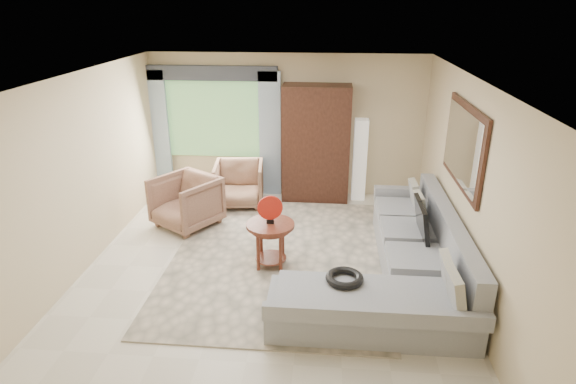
# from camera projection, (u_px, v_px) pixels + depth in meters

# --- Properties ---
(ground) EXTENTS (6.00, 6.00, 0.00)m
(ground) POSITION_uv_depth(u_px,v_px,m) (268.00, 272.00, 6.55)
(ground) COLOR silver
(ground) RESTS_ON ground
(area_rug) EXTENTS (3.02, 4.02, 0.02)m
(area_rug) POSITION_uv_depth(u_px,v_px,m) (278.00, 257.00, 6.93)
(area_rug) COLOR #BFAE97
(area_rug) RESTS_ON ground
(sectional_sofa) EXTENTS (2.30, 3.46, 0.90)m
(sectional_sofa) POSITION_uv_depth(u_px,v_px,m) (404.00, 267.00, 6.14)
(sectional_sofa) COLOR #94969C
(sectional_sofa) RESTS_ON ground
(tv_screen) EXTENTS (0.14, 0.74, 0.48)m
(tv_screen) POSITION_uv_depth(u_px,v_px,m) (422.00, 220.00, 6.43)
(tv_screen) COLOR black
(tv_screen) RESTS_ON sectional_sofa
(garden_hose) EXTENTS (0.43, 0.43, 0.09)m
(garden_hose) POSITION_uv_depth(u_px,v_px,m) (345.00, 278.00, 5.40)
(garden_hose) COLOR black
(garden_hose) RESTS_ON sectional_sofa
(coffee_table) EXTENTS (0.66, 0.66, 0.66)m
(coffee_table) POSITION_uv_depth(u_px,v_px,m) (271.00, 244.00, 6.58)
(coffee_table) COLOR #471F12
(coffee_table) RESTS_ON ground
(red_disc) EXTENTS (0.34, 0.10, 0.34)m
(red_disc) POSITION_uv_depth(u_px,v_px,m) (270.00, 208.00, 6.38)
(red_disc) COLOR #B11D11
(red_disc) RESTS_ON coffee_table
(armchair_left) EXTENTS (1.26, 1.26, 0.84)m
(armchair_left) POSITION_uv_depth(u_px,v_px,m) (186.00, 202.00, 7.77)
(armchair_left) COLOR #8E664D
(armchair_left) RESTS_ON ground
(armchair_right) EXTENTS (0.93, 0.95, 0.79)m
(armchair_right) POSITION_uv_depth(u_px,v_px,m) (239.00, 184.00, 8.59)
(armchair_right) COLOR #835F47
(armchair_right) RESTS_ON ground
(potted_plant) EXTENTS (0.47, 0.41, 0.52)m
(potted_plant) POSITION_uv_depth(u_px,v_px,m) (172.00, 183.00, 9.00)
(potted_plant) COLOR #999999
(potted_plant) RESTS_ON ground
(armoire) EXTENTS (1.20, 0.55, 2.10)m
(armoire) POSITION_uv_depth(u_px,v_px,m) (316.00, 144.00, 8.63)
(armoire) COLOR black
(armoire) RESTS_ON ground
(floor_lamp) EXTENTS (0.24, 0.24, 1.50)m
(floor_lamp) POSITION_uv_depth(u_px,v_px,m) (360.00, 160.00, 8.74)
(floor_lamp) COLOR silver
(floor_lamp) RESTS_ON ground
(window) EXTENTS (1.80, 0.04, 1.40)m
(window) POSITION_uv_depth(u_px,v_px,m) (214.00, 119.00, 8.89)
(window) COLOR #669E59
(window) RESTS_ON wall_back
(curtain_left) EXTENTS (0.40, 0.08, 2.30)m
(curtain_left) POSITION_uv_depth(u_px,v_px,m) (159.00, 133.00, 8.98)
(curtain_left) COLOR #9EB7CC
(curtain_left) RESTS_ON ground
(curtain_right) EXTENTS (0.40, 0.08, 2.30)m
(curtain_right) POSITION_uv_depth(u_px,v_px,m) (270.00, 135.00, 8.81)
(curtain_right) COLOR #9EB7CC
(curtain_right) RESTS_ON ground
(valance) EXTENTS (2.40, 0.12, 0.26)m
(valance) POSITION_uv_depth(u_px,v_px,m) (210.00, 73.00, 8.51)
(valance) COLOR #1E232D
(valance) RESTS_ON wall_back
(wall_mirror) EXTENTS (0.05, 1.70, 1.05)m
(wall_mirror) POSITION_uv_depth(u_px,v_px,m) (464.00, 146.00, 6.03)
(wall_mirror) COLOR black
(wall_mirror) RESTS_ON wall_right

